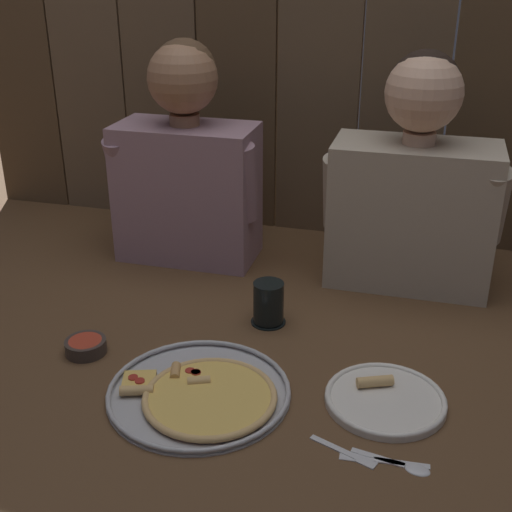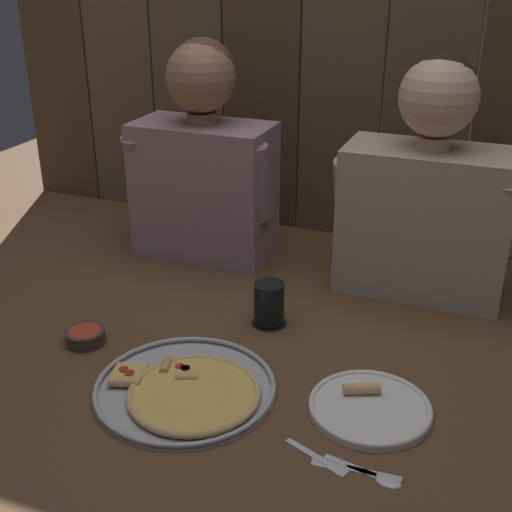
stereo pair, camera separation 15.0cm
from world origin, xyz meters
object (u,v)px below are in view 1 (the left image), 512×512
at_px(drinking_glass, 268,303).
at_px(dipping_bowl, 86,346).
at_px(pizza_tray, 202,393).
at_px(dinner_plate, 385,399).
at_px(diner_left, 186,162).
at_px(diner_right, 414,184).

height_order(drinking_glass, dipping_bowl, drinking_glass).
bearing_deg(pizza_tray, dipping_bowl, 163.93).
bearing_deg(dinner_plate, drinking_glass, 140.98).
distance_m(pizza_tray, dipping_bowl, 0.31).
xyz_separation_m(pizza_tray, diner_left, (-0.26, 0.63, 0.27)).
distance_m(dinner_plate, diner_left, 0.87).
bearing_deg(dipping_bowl, drinking_glass, 33.22).
xyz_separation_m(dinner_plate, diner_right, (0.00, 0.55, 0.26)).
distance_m(diner_left, diner_right, 0.61).
distance_m(pizza_tray, dinner_plate, 0.36).
bearing_deg(diner_left, diner_right, 0.01).
relative_size(pizza_tray, diner_right, 0.61).
bearing_deg(pizza_tray, diner_right, 60.95).
distance_m(dipping_bowl, diner_left, 0.61).
xyz_separation_m(drinking_glass, diner_right, (0.30, 0.31, 0.22)).
bearing_deg(dinner_plate, dipping_bowl, 179.26).
relative_size(dinner_plate, drinking_glass, 2.27).
bearing_deg(pizza_tray, diner_left, 112.31).
height_order(diner_left, diner_right, diner_left).
distance_m(dinner_plate, dipping_bowl, 0.65).
bearing_deg(dinner_plate, diner_right, 89.91).
distance_m(dipping_bowl, diner_right, 0.89).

